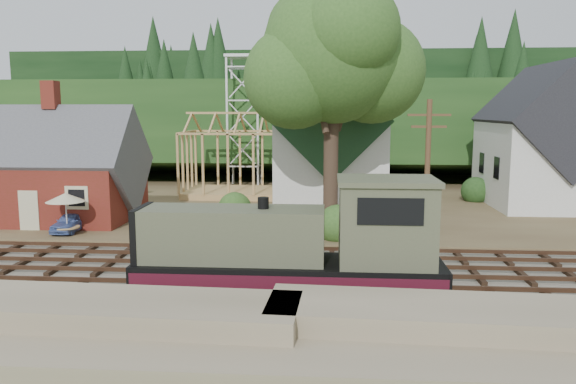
# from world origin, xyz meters

# --- Properties ---
(ground) EXTENTS (140.00, 140.00, 0.00)m
(ground) POSITION_xyz_m (0.00, 0.00, 0.00)
(ground) COLOR #384C1E
(ground) RESTS_ON ground
(embankment) EXTENTS (64.00, 5.00, 1.60)m
(embankment) POSITION_xyz_m (0.00, -8.50, 0.00)
(embankment) COLOR #7F7259
(embankment) RESTS_ON ground
(railroad_bed) EXTENTS (64.00, 11.00, 0.16)m
(railroad_bed) POSITION_xyz_m (0.00, 0.00, 0.08)
(railroad_bed) COLOR #726B5B
(railroad_bed) RESTS_ON ground
(village_flat) EXTENTS (64.00, 26.00, 0.30)m
(village_flat) POSITION_xyz_m (0.00, 18.00, 0.15)
(village_flat) COLOR brown
(village_flat) RESTS_ON ground
(hillside) EXTENTS (70.00, 28.96, 12.74)m
(hillside) POSITION_xyz_m (0.00, 42.00, 0.00)
(hillside) COLOR #1E3F19
(hillside) RESTS_ON ground
(ridge) EXTENTS (80.00, 20.00, 12.00)m
(ridge) POSITION_xyz_m (0.00, 58.00, 0.00)
(ridge) COLOR black
(ridge) RESTS_ON ground
(depot) EXTENTS (10.80, 7.41, 9.00)m
(depot) POSITION_xyz_m (-16.00, 11.00, 3.21)
(depot) COLOR maroon
(depot) RESTS_ON village_flat
(church) EXTENTS (8.40, 15.17, 13.00)m
(church) POSITION_xyz_m (2.00, 19.68, 5.18)
(church) COLOR silver
(church) RESTS_ON village_flat
(farmhouse) EXTENTS (8.40, 10.80, 10.60)m
(farmhouse) POSITION_xyz_m (18.00, 19.00, 4.87)
(farmhouse) COLOR silver
(farmhouse) RESTS_ON village_flat
(timber_frame) EXTENTS (8.20, 6.20, 6.99)m
(timber_frame) POSITION_xyz_m (-6.00, 22.00, 3.27)
(timber_frame) COLOR tan
(timber_frame) RESTS_ON village_flat
(lattice_tower) EXTENTS (3.20, 3.20, 12.12)m
(lattice_tower) POSITION_xyz_m (-6.00, 28.00, 10.03)
(lattice_tower) COLOR silver
(lattice_tower) RESTS_ON village_flat
(big_tree) EXTENTS (10.90, 8.40, 14.70)m
(big_tree) POSITION_xyz_m (2.17, 10.08, 10.22)
(big_tree) COLOR #38281E
(big_tree) RESTS_ON village_flat
(telegraph_pole_near) EXTENTS (2.20, 0.28, 8.00)m
(telegraph_pole_near) POSITION_xyz_m (7.00, 5.20, 4.25)
(telegraph_pole_near) COLOR #4C331E
(telegraph_pole_near) RESTS_ON ground
(locomotive) EXTENTS (11.84, 2.96, 4.74)m
(locomotive) POSITION_xyz_m (0.80, -3.00, 2.10)
(locomotive) COLOR black
(locomotive) RESTS_ON railroad_bed
(car_blue) EXTENTS (1.37, 3.32, 1.13)m
(car_blue) POSITION_xyz_m (-13.39, 7.36, 0.86)
(car_blue) COLOR #5B79C3
(car_blue) RESTS_ON village_flat
(car_red) EXTENTS (4.59, 3.97, 1.17)m
(car_red) POSITION_xyz_m (17.85, 18.80, 0.89)
(car_red) COLOR red
(car_red) RESTS_ON village_flat
(patio_set) EXTENTS (2.19, 2.19, 2.44)m
(patio_set) POSITION_xyz_m (-13.16, 6.40, 2.38)
(patio_set) COLOR silver
(patio_set) RESTS_ON village_flat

